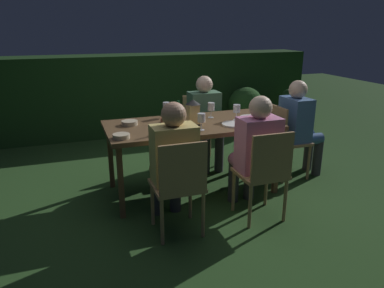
{
  "coord_description": "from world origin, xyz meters",
  "views": [
    {
      "loc": [
        -1.22,
        -3.5,
        1.74
      ],
      "look_at": [
        0.0,
        0.0,
        0.53
      ],
      "focal_mm": 34.18,
      "sensor_mm": 36.0,
      "label": 1
    }
  ],
  "objects_px": {
    "bowl_bread": "(121,136)",
    "chair_side_left_a": "(179,183)",
    "plate_b": "(251,118)",
    "wine_glass_a": "(211,107)",
    "wine_glass_b": "(237,109)",
    "potted_plant_by_hedge": "(246,107)",
    "person_in_green": "(206,118)",
    "chair_head_far": "(284,138)",
    "wine_glass_c": "(166,107)",
    "person_in_mustard": "(172,159)",
    "potted_plant_corner": "(291,107)",
    "person_in_blue": "(300,124)",
    "green_bottle_on_table": "(178,119)",
    "wine_glass_d": "(201,119)",
    "bowl_salad": "(167,120)",
    "chair_side_right_b": "(200,126)",
    "bowl_olives": "(130,123)",
    "chair_side_left_b": "(264,171)",
    "plate_a": "(234,124)",
    "dining_table": "(192,129)",
    "person_in_pink": "(255,149)",
    "lantern_centerpiece": "(193,111)"
  },
  "relations": [
    {
      "from": "lantern_centerpiece",
      "to": "wine_glass_d",
      "type": "height_order",
      "value": "lantern_centerpiece"
    },
    {
      "from": "person_in_green",
      "to": "bowl_olives",
      "type": "height_order",
      "value": "person_in_green"
    },
    {
      "from": "plate_b",
      "to": "potted_plant_corner",
      "type": "xyz_separation_m",
      "value": [
        1.73,
        1.75,
        -0.37
      ]
    },
    {
      "from": "person_in_green",
      "to": "wine_glass_a",
      "type": "xyz_separation_m",
      "value": [
        -0.12,
        -0.47,
        0.24
      ]
    },
    {
      "from": "wine_glass_c",
      "to": "potted_plant_corner",
      "type": "xyz_separation_m",
      "value": [
        2.6,
        1.4,
        -0.48
      ]
    },
    {
      "from": "chair_head_far",
      "to": "plate_b",
      "type": "bearing_deg",
      "value": -179.12
    },
    {
      "from": "person_in_green",
      "to": "chair_side_left_a",
      "type": "relative_size",
      "value": 1.32
    },
    {
      "from": "person_in_mustard",
      "to": "wine_glass_b",
      "type": "distance_m",
      "value": 1.12
    },
    {
      "from": "wine_glass_a",
      "to": "plate_b",
      "type": "xyz_separation_m",
      "value": [
        0.41,
        -0.17,
        -0.11
      ]
    },
    {
      "from": "green_bottle_on_table",
      "to": "wine_glass_d",
      "type": "distance_m",
      "value": 0.22
    },
    {
      "from": "bowl_olives",
      "to": "chair_side_right_b",
      "type": "bearing_deg",
      "value": 33.32
    },
    {
      "from": "chair_side_right_b",
      "to": "chair_side_left_b",
      "type": "bearing_deg",
      "value": -90.0
    },
    {
      "from": "wine_glass_d",
      "to": "bowl_bread",
      "type": "bearing_deg",
      "value": -179.14
    },
    {
      "from": "bowl_bread",
      "to": "chair_side_left_a",
      "type": "bearing_deg",
      "value": -54.97
    },
    {
      "from": "wine_glass_d",
      "to": "potted_plant_by_hedge",
      "type": "height_order",
      "value": "wine_glass_d"
    },
    {
      "from": "potted_plant_by_hedge",
      "to": "bowl_salad",
      "type": "bearing_deg",
      "value": -136.28
    },
    {
      "from": "green_bottle_on_table",
      "to": "bowl_salad",
      "type": "bearing_deg",
      "value": 97.37
    },
    {
      "from": "person_in_blue",
      "to": "plate_a",
      "type": "bearing_deg",
      "value": -168.13
    },
    {
      "from": "person_in_pink",
      "to": "chair_side_right_b",
      "type": "xyz_separation_m",
      "value": [
        0.0,
        1.46,
        -0.15
      ]
    },
    {
      "from": "plate_b",
      "to": "wine_glass_d",
      "type": "bearing_deg",
      "value": -158.8
    },
    {
      "from": "wine_glass_d",
      "to": "bowl_olives",
      "type": "xyz_separation_m",
      "value": [
        -0.63,
        0.43,
        -0.09
      ]
    },
    {
      "from": "potted_plant_by_hedge",
      "to": "wine_glass_c",
      "type": "bearing_deg",
      "value": -139.47
    },
    {
      "from": "green_bottle_on_table",
      "to": "potted_plant_corner",
      "type": "distance_m",
      "value": 3.3
    },
    {
      "from": "person_in_pink",
      "to": "bowl_bread",
      "type": "xyz_separation_m",
      "value": [
        -1.18,
        0.34,
        0.14
      ]
    },
    {
      "from": "person_in_pink",
      "to": "chair_head_far",
      "type": "height_order",
      "value": "person_in_pink"
    },
    {
      "from": "person_in_green",
      "to": "plate_b",
      "type": "height_order",
      "value": "person_in_green"
    },
    {
      "from": "wine_glass_d",
      "to": "bowl_salad",
      "type": "bearing_deg",
      "value": 122.43
    },
    {
      "from": "chair_side_left_b",
      "to": "lantern_centerpiece",
      "type": "xyz_separation_m",
      "value": [
        -0.41,
        0.77,
        0.42
      ]
    },
    {
      "from": "person_in_blue",
      "to": "potted_plant_by_hedge",
      "type": "relative_size",
      "value": 1.51
    },
    {
      "from": "person_in_green",
      "to": "green_bottle_on_table",
      "type": "bearing_deg",
      "value": -126.49
    },
    {
      "from": "chair_head_far",
      "to": "plate_a",
      "type": "bearing_deg",
      "value": -165.17
    },
    {
      "from": "person_in_green",
      "to": "bowl_olives",
      "type": "relative_size",
      "value": 6.94
    },
    {
      "from": "plate_a",
      "to": "wine_glass_a",
      "type": "bearing_deg",
      "value": 106.53
    },
    {
      "from": "chair_head_far",
      "to": "wine_glass_c",
      "type": "relative_size",
      "value": 5.15
    },
    {
      "from": "dining_table",
      "to": "person_in_pink",
      "type": "height_order",
      "value": "person_in_pink"
    },
    {
      "from": "person_in_blue",
      "to": "plate_b",
      "type": "height_order",
      "value": "person_in_blue"
    },
    {
      "from": "person_in_mustard",
      "to": "potted_plant_corner",
      "type": "bearing_deg",
      "value": 40.15
    },
    {
      "from": "chair_head_far",
      "to": "wine_glass_d",
      "type": "relative_size",
      "value": 5.15
    },
    {
      "from": "person_in_mustard",
      "to": "plate_b",
      "type": "xyz_separation_m",
      "value": [
        1.1,
        0.63,
        0.13
      ]
    },
    {
      "from": "wine_glass_d",
      "to": "bowl_salad",
      "type": "relative_size",
      "value": 1.3
    },
    {
      "from": "wine_glass_b",
      "to": "potted_plant_by_hedge",
      "type": "bearing_deg",
      "value": 59.83
    },
    {
      "from": "chair_side_right_b",
      "to": "wine_glass_b",
      "type": "relative_size",
      "value": 5.15
    },
    {
      "from": "chair_side_left_b",
      "to": "wine_glass_a",
      "type": "distance_m",
      "value": 1.07
    },
    {
      "from": "bowl_salad",
      "to": "chair_side_right_b",
      "type": "bearing_deg",
      "value": 48.07
    },
    {
      "from": "person_in_blue",
      "to": "person_in_mustard",
      "type": "xyz_separation_m",
      "value": [
        -1.74,
        -0.63,
        0.0
      ]
    },
    {
      "from": "bowl_bread",
      "to": "chair_side_right_b",
      "type": "bearing_deg",
      "value": 43.32
    },
    {
      "from": "person_in_pink",
      "to": "plate_a",
      "type": "relative_size",
      "value": 4.58
    },
    {
      "from": "chair_side_left_b",
      "to": "bowl_olives",
      "type": "bearing_deg",
      "value": 136.48
    },
    {
      "from": "chair_side_left_b",
      "to": "wine_glass_c",
      "type": "height_order",
      "value": "wine_glass_c"
    },
    {
      "from": "chair_side_left_a",
      "to": "plate_b",
      "type": "height_order",
      "value": "chair_side_left_a"
    }
  ]
}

